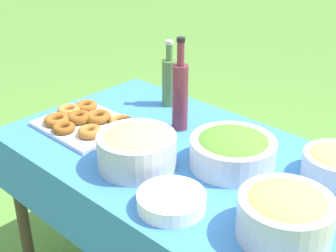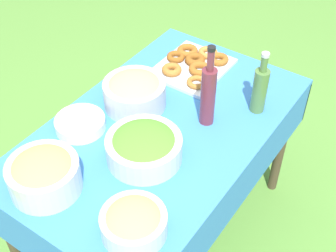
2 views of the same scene
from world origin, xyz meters
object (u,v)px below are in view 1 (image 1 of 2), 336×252
olive_oil_bottle (169,80)px  donut_platter (84,121)px  wine_bottle (180,94)px  salad_bowl (233,149)px  pasta_bowl (137,147)px  fruit_bowl (286,213)px  plate_stack (171,201)px

olive_oil_bottle → donut_platter: bearing=75.2°
donut_platter → wine_bottle: size_ratio=1.00×
salad_bowl → olive_oil_bottle: olive_oil_bottle is taller
pasta_bowl → olive_oil_bottle: olive_oil_bottle is taller
fruit_bowl → pasta_bowl: bearing=2.4°
salad_bowl → pasta_bowl: size_ratio=1.09×
donut_platter → fruit_bowl: 0.93m
plate_stack → wine_bottle: wine_bottle is taller
wine_bottle → olive_oil_bottle: bearing=-36.5°
wine_bottle → fruit_bowl: 0.70m
pasta_bowl → olive_oil_bottle: bearing=-58.7°
plate_stack → fruit_bowl: fruit_bowl is taller
salad_bowl → pasta_bowl: 0.32m
plate_stack → fruit_bowl: bearing=-159.2°
salad_bowl → pasta_bowl: (0.23, 0.22, 0.01)m
fruit_bowl → plate_stack: bearing=20.8°
salad_bowl → wine_bottle: bearing=-15.1°
donut_platter → wine_bottle: bearing=-139.5°
donut_platter → olive_oil_bottle: bearing=-104.8°
wine_bottle → fruit_bowl: bearing=155.7°
pasta_bowl → fruit_bowl: (-0.55, -0.02, 0.00)m
pasta_bowl → plate_stack: pasta_bowl is taller
pasta_bowl → donut_platter: (0.37, -0.06, -0.05)m
salad_bowl → olive_oil_bottle: (0.50, -0.22, 0.05)m
donut_platter → fruit_bowl: fruit_bowl is taller
plate_stack → wine_bottle: bearing=-50.6°
olive_oil_bottle → wine_bottle: size_ratio=0.79×
donut_platter → plate_stack: size_ratio=1.79×
wine_bottle → donut_platter: bearing=40.5°
plate_stack → wine_bottle: (0.33, -0.40, 0.12)m
plate_stack → olive_oil_bottle: 0.75m
olive_oil_bottle → wine_bottle: 0.24m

